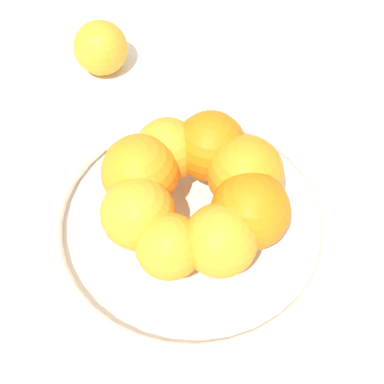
% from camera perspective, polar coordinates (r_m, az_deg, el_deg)
% --- Properties ---
extents(ground_plane, '(4.00, 4.00, 0.00)m').
position_cam_1_polar(ground_plane, '(0.61, -0.00, -4.15)').
color(ground_plane, silver).
extents(fruit_bowl, '(0.32, 0.32, 0.04)m').
position_cam_1_polar(fruit_bowl, '(0.59, -0.00, -3.17)').
color(fruit_bowl, silver).
rests_on(fruit_bowl, ground_plane).
extents(orange_pile, '(0.20, 0.20, 0.08)m').
position_cam_1_polar(orange_pile, '(0.55, 0.32, 0.25)').
color(orange_pile, orange).
rests_on(orange_pile, fruit_bowl).
extents(stray_orange, '(0.07, 0.07, 0.07)m').
position_cam_1_polar(stray_orange, '(0.77, -9.71, 14.92)').
color(stray_orange, orange).
rests_on(stray_orange, ground_plane).
extents(drinking_glass, '(0.06, 0.06, 0.11)m').
position_cam_1_polar(drinking_glass, '(0.68, 16.49, 9.39)').
color(drinking_glass, white).
rests_on(drinking_glass, ground_plane).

